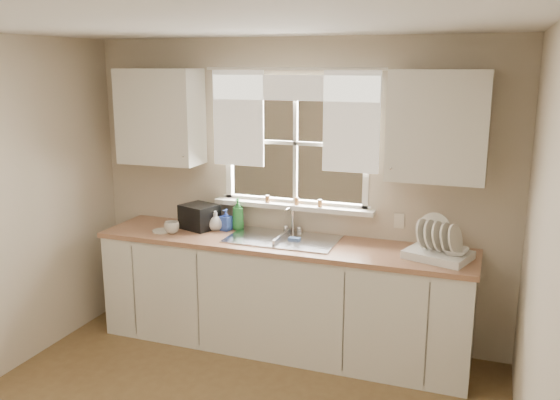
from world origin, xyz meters
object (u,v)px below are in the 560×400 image
(cup, at_px, (172,227))
(black_appliance, at_px, (199,217))
(dish_rack, at_px, (438,248))
(soap_bottle_a, at_px, (238,214))

(cup, relative_size, black_appliance, 0.44)
(dish_rack, xyz_separation_m, black_appliance, (-2.00, 0.12, 0.03))
(dish_rack, distance_m, cup, 2.15)
(cup, xyz_separation_m, black_appliance, (0.14, 0.22, 0.05))
(dish_rack, height_order, cup, dish_rack)
(dish_rack, height_order, soap_bottle_a, dish_rack)
(cup, bearing_deg, soap_bottle_a, 21.01)
(black_appliance, bearing_deg, soap_bottle_a, 33.67)
(soap_bottle_a, bearing_deg, black_appliance, -172.98)
(dish_rack, height_order, black_appliance, dish_rack)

